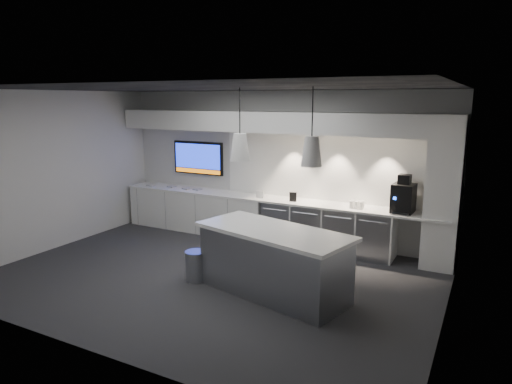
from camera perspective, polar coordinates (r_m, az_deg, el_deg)
The scene contains 28 objects.
floor at distance 7.56m, azimuth -5.65°, elevation -10.56°, with size 7.00×7.00×0.00m, color #2B2B2D.
ceiling at distance 7.01m, azimuth -6.14°, elevation 12.81°, with size 7.00×7.00×0.00m, color black.
wall_back at distance 9.29m, azimuth 2.65°, elevation 3.26°, with size 7.00×7.00×0.00m, color silver.
wall_front at distance 5.29m, azimuth -21.00°, elevation -3.91°, with size 7.00×7.00×0.00m, color silver.
wall_left at distance 9.50m, azimuth -23.80°, elevation 2.47°, with size 7.00×7.00×0.00m, color silver.
wall_right at distance 6.00m, azimuth 23.28°, elevation -2.31°, with size 7.00×7.00×0.00m, color silver.
back_counter at distance 9.11m, azimuth 1.75°, elevation -0.86°, with size 6.80×0.65×0.04m, color white.
left_base_cabinets at distance 10.08m, azimuth -7.26°, elevation -2.35°, with size 3.30×0.63×0.86m, color white.
fridge_unit_a at distance 9.12m, azimuth 3.14°, elevation -3.80°, with size 0.60×0.61×0.85m, color #93979B.
fridge_unit_b at distance 8.89m, azimuth 6.85°, elevation -4.28°, with size 0.60×0.61×0.85m, color #93979B.
fridge_unit_c at distance 8.70m, azimuth 10.74°, elevation -4.77°, with size 0.60×0.61×0.85m, color #93979B.
fridge_unit_d at distance 8.55m, azimuth 14.80°, elevation -5.25°, with size 0.60×0.61×0.85m, color #93979B.
backsplash at distance 8.83m, azimuth 9.68°, elevation 3.00°, with size 4.60×0.03×1.30m, color white.
soffit at distance 8.93m, azimuth 1.88°, elevation 8.74°, with size 6.90×0.60×0.40m, color white.
column at distance 8.21m, azimuth 22.37°, elevation -0.13°, with size 0.55×0.55×2.60m, color white.
wall_tv at distance 10.18m, azimuth -7.24°, elevation 4.25°, with size 1.25×0.07×0.72m.
island at distance 6.78m, azimuth 2.19°, elevation -8.65°, with size 2.49×1.52×0.98m.
bin at distance 7.39m, azimuth -7.52°, elevation -9.13°, with size 0.34×0.34×0.48m, color #93979B.
coffee_machine at distance 8.31m, azimuth 17.95°, elevation -0.59°, with size 0.39×0.55×0.66m.
sign_black at distance 8.79m, azimuth 4.64°, elevation -0.62°, with size 0.14×0.02×0.18m, color black.
sign_white at distance 9.08m, azimuth 0.49°, elevation -0.31°, with size 0.18×0.02×0.14m, color white.
cup_cluster at distance 8.43m, azimuth 12.50°, elevation -1.54°, with size 0.25×0.16×0.14m, color white, non-canonical shape.
tray_a at distance 10.64m, azimuth -12.98°, elevation 0.83°, with size 0.16×0.16×0.03m, color #A3A3A3.
tray_b at distance 10.38m, azimuth -10.49°, elevation 0.68°, with size 0.16×0.16×0.03m, color #A3A3A3.
tray_c at distance 10.10m, azimuth -8.65°, elevation 0.44°, with size 0.16×0.16×0.03m, color #A3A3A3.
tray_d at distance 9.98m, azimuth -7.35°, elevation 0.34°, with size 0.16×0.16×0.03m, color #A3A3A3.
pendant_left at distance 6.66m, azimuth -2.02°, elevation 5.63°, with size 0.28×0.28×1.10m.
pendant_right at distance 6.19m, azimuth 6.96°, elevation 5.10°, with size 0.28×0.28×1.10m.
Camera 1 is at (3.88, -5.83, 2.84)m, focal length 32.00 mm.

